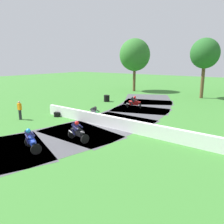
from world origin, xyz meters
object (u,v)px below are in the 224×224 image
Objects in this scene: motorcycle_chase_black at (78,131)px; tire_stack_mid_a at (57,114)px; motorcycle_trailing_green at (95,115)px; track_marshal at (20,110)px; motorcycle_lead_blue at (31,140)px; motorcycle_fourth_red at (134,102)px; tire_stack_mid_b at (107,98)px.

motorcycle_chase_black reaches higher than tire_stack_mid_a.
track_marshal is (-5.89, -3.07, 0.16)m from motorcycle_trailing_green.
motorcycle_trailing_green is at bearing 98.44° from motorcycle_lead_blue.
motorcycle_trailing_green is at bearing 6.60° from tire_stack_mid_a.
motorcycle_lead_blue reaches higher than motorcycle_fourth_red.
tire_stack_mid_b is at bearing 86.61° from track_marshal.
tire_stack_mid_a is (-4.17, -0.48, -0.46)m from motorcycle_trailing_green.
motorcycle_fourth_red reaches higher than tire_stack_mid_b.
motorcycle_trailing_green is at bearing -57.89° from tire_stack_mid_b.
track_marshal reaches higher than tire_stack_mid_b.
motorcycle_lead_blue is 1.03× the size of track_marshal.
motorcycle_chase_black is (1.00, 2.70, 0.00)m from motorcycle_lead_blue.
motorcycle_fourth_red is (-1.36, 13.55, -0.00)m from motorcycle_lead_blue.
track_marshal is at bearing -152.44° from motorcycle_trailing_green.
track_marshal reaches higher than tire_stack_mid_a.
tire_stack_mid_a is at bearing -173.40° from motorcycle_trailing_green.
track_marshal is (-6.89, 3.65, 0.17)m from motorcycle_lead_blue.
tire_stack_mid_a is 3.17m from track_marshal.
motorcycle_fourth_red is at bearing 93.02° from motorcycle_trailing_green.
motorcycle_chase_black is 4.49m from motorcycle_trailing_green.
tire_stack_mid_a is at bearing 150.13° from motorcycle_chase_black.
motorcycle_lead_blue is 2.88m from motorcycle_chase_black.
track_marshal is (-7.88, 0.95, 0.16)m from motorcycle_chase_black.
motorcycle_chase_black reaches higher than motorcycle_lead_blue.
motorcycle_fourth_red is 3.06× the size of tire_stack_mid_a.
motorcycle_lead_blue is at bearing -27.94° from track_marshal.
motorcycle_lead_blue is 2.09× the size of tire_stack_mid_b.
motorcycle_fourth_red is at bearing 102.25° from motorcycle_chase_black.
motorcycle_trailing_green reaches higher than tire_stack_mid_a.
tire_stack_mid_a is at bearing -117.55° from motorcycle_fourth_red.
track_marshal is at bearing -123.49° from tire_stack_mid_a.
motorcycle_fourth_red is 1.06× the size of track_marshal.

